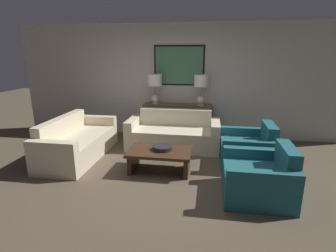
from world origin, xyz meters
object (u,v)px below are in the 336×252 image
object	(u,v)px
console_table	(177,121)
couch_by_side	(77,143)
table_lamp_left	(155,83)
table_lamp_right	(201,84)
armchair_near_camera	(259,178)
couch_by_back_wall	(174,135)
coffee_table	(160,156)
decorative_bowl	(163,148)
armchair_near_back_wall	(248,149)

from	to	relation	value
console_table	couch_by_side	size ratio (longest dim) A/B	0.83
table_lamp_left	table_lamp_right	distance (m)	1.07
table_lamp_right	armchair_near_camera	size ratio (longest dim) A/B	0.72
couch_by_back_wall	armchair_near_camera	size ratio (longest dim) A/B	2.01
coffee_table	couch_by_side	bearing A→B (deg)	167.34
table_lamp_left	couch_by_back_wall	world-z (taller)	table_lamp_left
couch_by_side	decorative_bowl	size ratio (longest dim) A/B	5.76
couch_by_back_wall	coffee_table	bearing A→B (deg)	-93.13
decorative_bowl	armchair_near_back_wall	size ratio (longest dim) A/B	0.35
console_table	table_lamp_left	world-z (taller)	table_lamp_left
table_lamp_right	armchair_near_camera	distance (m)	2.84
table_lamp_left	coffee_table	world-z (taller)	table_lamp_left
couch_by_back_wall	decorative_bowl	distance (m)	1.20
table_lamp_left	couch_by_back_wall	size ratio (longest dim) A/B	0.36
console_table	table_lamp_right	distance (m)	1.04
couch_by_side	coffee_table	distance (m)	1.77
table_lamp_right	couch_by_side	size ratio (longest dim) A/B	0.36
table_lamp_right	decorative_bowl	size ratio (longest dim) A/B	2.06
table_lamp_right	coffee_table	xyz separation A→B (m)	(-0.60, -1.89, -1.02)
couch_by_side	armchair_near_camera	distance (m)	3.41
coffee_table	decorative_bowl	bearing A→B (deg)	37.33
table_lamp_right	coffee_table	size ratio (longest dim) A/B	0.65
armchair_near_back_wall	armchair_near_camera	distance (m)	1.17
console_table	table_lamp_left	size ratio (longest dim) A/B	2.33
couch_by_back_wall	couch_by_side	distance (m)	1.98
console_table	couch_by_back_wall	bearing A→B (deg)	-90.00
decorative_bowl	armchair_near_camera	world-z (taller)	armchair_near_camera
console_table	table_lamp_left	xyz separation A→B (m)	(-0.54, 0.00, 0.89)
decorative_bowl	armchair_near_back_wall	distance (m)	1.61
table_lamp_left	armchair_near_camera	distance (m)	3.36
couch_by_back_wall	coffee_table	world-z (taller)	couch_by_back_wall
coffee_table	armchair_near_camera	size ratio (longest dim) A/B	1.11
couch_by_back_wall	decorative_bowl	size ratio (longest dim) A/B	5.76
coffee_table	armchair_near_back_wall	xyz separation A→B (m)	(1.55, 0.59, -0.01)
console_table	armchair_near_camera	xyz separation A→B (m)	(1.48, -2.48, -0.14)
couch_by_side	armchair_near_back_wall	distance (m)	3.28
table_lamp_left	decorative_bowl	bearing A→B (deg)	-74.55
table_lamp_right	armchair_near_back_wall	world-z (taller)	table_lamp_right
console_table	armchair_near_camera	world-z (taller)	console_table
table_lamp_right	coffee_table	bearing A→B (deg)	-107.66
couch_by_side	table_lamp_right	bearing A→B (deg)	32.93
table_lamp_right	armchair_near_camera	world-z (taller)	table_lamp_right
armchair_near_camera	couch_by_side	bearing A→B (deg)	163.46
table_lamp_left	armchair_near_camera	xyz separation A→B (m)	(2.02, -2.48, -1.03)
armchair_near_back_wall	armchair_near_camera	size ratio (longest dim) A/B	1.00
console_table	coffee_table	world-z (taller)	console_table
couch_by_back_wall	couch_by_side	xyz separation A→B (m)	(-1.79, -0.84, 0.00)
decorative_bowl	table_lamp_left	bearing A→B (deg)	105.45
table_lamp_left	table_lamp_right	world-z (taller)	same
couch_by_side	table_lamp_left	bearing A→B (deg)	50.21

